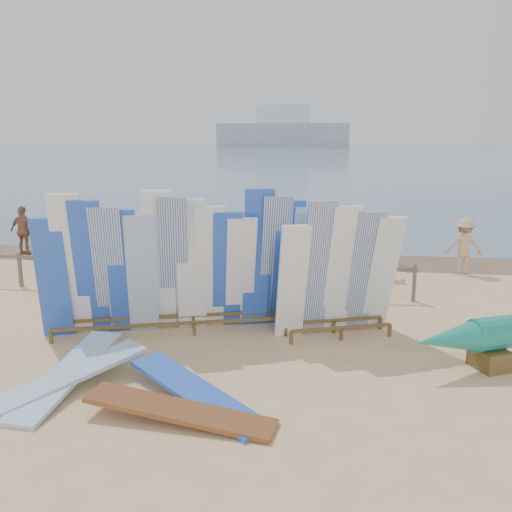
# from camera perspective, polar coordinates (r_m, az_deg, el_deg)

# --- Properties ---
(ground) EXTENTS (160.00, 160.00, 0.00)m
(ground) POSITION_cam_1_polar(r_m,az_deg,el_deg) (11.20, -13.50, -7.98)
(ground) COLOR #D9B07D
(ground) RESTS_ON ground
(ocean) EXTENTS (320.00, 240.00, 0.02)m
(ocean) POSITION_cam_1_polar(r_m,az_deg,el_deg) (137.87, 6.05, 10.87)
(ocean) COLOR slate
(ocean) RESTS_ON ground
(wet_sand_strip) EXTENTS (40.00, 2.60, 0.01)m
(wet_sand_strip) POSITION_cam_1_polar(r_m,az_deg,el_deg) (17.83, -5.28, -0.02)
(wet_sand_strip) COLOR brown
(wet_sand_strip) RESTS_ON ground
(distant_ship) EXTENTS (45.00, 8.00, 14.00)m
(distant_ship) POSITION_cam_1_polar(r_m,az_deg,el_deg) (190.44, 2.85, 12.96)
(distant_ship) COLOR #999EA3
(distant_ship) RESTS_ON ocean
(fence) EXTENTS (12.08, 0.08, 0.90)m
(fence) POSITION_cam_1_polar(r_m,az_deg,el_deg) (13.73, -9.20, -1.22)
(fence) COLOR #66584D
(fence) RESTS_ON ground
(main_surfboard_rack) EXTENTS (5.77, 2.25, 2.90)m
(main_surfboard_rack) POSITION_cam_1_polar(r_m,az_deg,el_deg) (10.73, -6.80, -1.37)
(main_surfboard_rack) COLOR brown
(main_surfboard_rack) RESTS_ON ground
(side_surfboard_rack) EXTENTS (2.46, 1.42, 2.74)m
(side_surfboard_rack) POSITION_cam_1_polar(r_m,az_deg,el_deg) (10.53, 8.77, -2.05)
(side_surfboard_rack) COLOR brown
(side_surfboard_rack) RESTS_ON ground
(vendor_table) EXTENTS (0.96, 0.71, 1.23)m
(vendor_table) POSITION_cam_1_polar(r_m,az_deg,el_deg) (11.45, 5.68, -5.06)
(vendor_table) COLOR brown
(vendor_table) RESTS_ON ground
(flat_board_a) EXTENTS (0.77, 2.72, 0.41)m
(flat_board_a) POSITION_cam_1_polar(r_m,az_deg,el_deg) (9.29, -19.12, -12.74)
(flat_board_a) COLOR #83AAD1
(flat_board_a) RESTS_ON ground
(flat_board_b) EXTENTS (2.12, 2.45, 0.41)m
(flat_board_b) POSITION_cam_1_polar(r_m,az_deg,el_deg) (9.14, -19.50, -13.22)
(flat_board_b) COLOR #83AAD1
(flat_board_b) RESTS_ON ground
(flat_board_c) EXTENTS (2.75, 0.90, 0.30)m
(flat_board_c) POSITION_cam_1_polar(r_m,az_deg,el_deg) (7.91, -7.98, -16.80)
(flat_board_c) COLOR brown
(flat_board_c) RESTS_ON ground
(flat_board_d) EXTENTS (2.47, 2.10, 0.31)m
(flat_board_d) POSITION_cam_1_polar(r_m,az_deg,el_deg) (8.38, -6.31, -14.96)
(flat_board_d) COLOR blue
(flat_board_d) RESTS_ON ground
(beach_chair_left) EXTENTS (0.58, 0.60, 0.82)m
(beach_chair_left) POSITION_cam_1_polar(r_m,az_deg,el_deg) (14.64, -7.40, -1.89)
(beach_chair_left) COLOR #AC1B12
(beach_chair_left) RESTS_ON ground
(beach_chair_right) EXTENTS (0.60, 0.63, 0.92)m
(beach_chair_right) POSITION_cam_1_polar(r_m,az_deg,el_deg) (14.37, -1.60, -1.93)
(beach_chair_right) COLOR #AC1B12
(beach_chair_right) RESTS_ON ground
(stroller) EXTENTS (0.59, 0.84, 1.13)m
(stroller) POSITION_cam_1_polar(r_m,az_deg,el_deg) (13.89, 4.11, -1.70)
(stroller) COLOR #AC1B12
(stroller) RESTS_ON ground
(beachgoer_extra_1) EXTENTS (0.99, 0.50, 1.62)m
(beachgoer_extra_1) POSITION_cam_1_polar(r_m,az_deg,el_deg) (19.37, -23.25, 2.46)
(beachgoer_extra_1) COLOR #8C6042
(beachgoer_extra_1) RESTS_ON ground
(beachgoer_6) EXTENTS (0.57, 0.97, 1.88)m
(beachgoer_6) POSITION_cam_1_polar(r_m,az_deg,el_deg) (14.97, 6.57, 1.20)
(beachgoer_6) COLOR tan
(beachgoer_6) RESTS_ON ground
(beachgoer_3) EXTENTS (0.91, 1.19, 1.71)m
(beachgoer_3) POSITION_cam_1_polar(r_m,az_deg,el_deg) (17.12, -8.90, 2.28)
(beachgoer_3) COLOR tan
(beachgoer_3) RESTS_ON ground
(beachgoer_2) EXTENTS (0.86, 0.79, 1.63)m
(beachgoer_2) POSITION_cam_1_polar(r_m,az_deg,el_deg) (15.88, -21.39, 0.60)
(beachgoer_2) COLOR beige
(beachgoer_2) RESTS_ON ground
(beachgoer_1) EXTENTS (0.34, 0.60, 1.61)m
(beachgoer_1) POSITION_cam_1_polar(r_m,az_deg,el_deg) (16.95, -18.00, 1.54)
(beachgoer_1) COLOR #8C6042
(beachgoer_1) RESTS_ON ground
(beachgoer_8) EXTENTS (0.43, 0.87, 1.78)m
(beachgoer_8) POSITION_cam_1_polar(r_m,az_deg,el_deg) (14.52, 4.82, 0.70)
(beachgoer_8) COLOR beige
(beachgoer_8) RESTS_ON ground
(beachgoer_extra_0) EXTENTS (1.08, 0.57, 1.59)m
(beachgoer_extra_0) POSITION_cam_1_polar(r_m,az_deg,el_deg) (16.49, 21.05, 0.98)
(beachgoer_extra_0) COLOR tan
(beachgoer_extra_0) RESTS_ON ground
(beachgoer_11) EXTENTS (1.63, 0.67, 1.71)m
(beachgoer_11) POSITION_cam_1_polar(r_m,az_deg,el_deg) (18.22, -20.06, 2.28)
(beachgoer_11) COLOR beige
(beachgoer_11) RESTS_ON ground
(beachgoer_4) EXTENTS (1.05, 0.51, 1.75)m
(beachgoer_4) POSITION_cam_1_polar(r_m,az_deg,el_deg) (14.90, -6.67, 0.91)
(beachgoer_4) COLOR #8C6042
(beachgoer_4) RESTS_ON ground
(beachgoer_7) EXTENTS (0.77, 0.72, 1.88)m
(beachgoer_7) POSITION_cam_1_polar(r_m,az_deg,el_deg) (15.76, 7.89, 1.74)
(beachgoer_7) COLOR #8C6042
(beachgoer_7) RESTS_ON ground
(beachgoer_9) EXTENTS (0.68, 1.07, 1.54)m
(beachgoer_9) POSITION_cam_1_polar(r_m,az_deg,el_deg) (16.80, 13.71, 1.59)
(beachgoer_9) COLOR tan
(beachgoer_9) RESTS_ON ground
(beachgoer_10) EXTENTS (0.94, 0.91, 1.56)m
(beachgoer_10) POSITION_cam_1_polar(r_m,az_deg,el_deg) (15.35, 12.80, 0.65)
(beachgoer_10) COLOR #8C6042
(beachgoer_10) RESTS_ON ground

